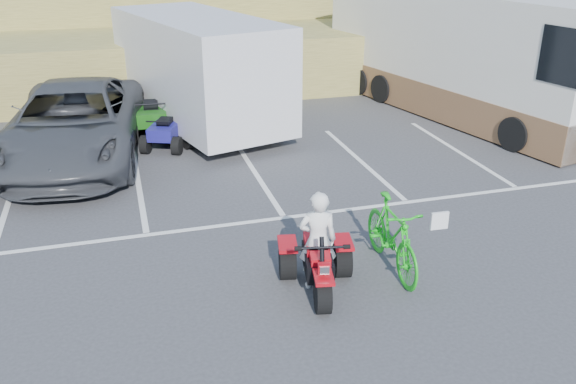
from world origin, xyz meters
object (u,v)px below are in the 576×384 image
object	(u,v)px
red_trike_atv	(318,291)
quad_atv_green	(154,136)
grey_pickup	(74,124)
rv_motorhome	(457,62)
green_dirt_bike	(392,236)
quad_atv_blue	(167,148)
rider	(318,241)
cargo_trailer	(198,68)

from	to	relation	value
red_trike_atv	quad_atv_green	size ratio (longest dim) A/B	0.96
grey_pickup	rv_motorhome	xyz separation A→B (m)	(11.19, 1.21, 0.65)
grey_pickup	green_dirt_bike	bearing A→B (deg)	-46.59
red_trike_atv	quad_atv_blue	xyz separation A→B (m)	(-1.62, 7.62, 0.00)
rider	rv_motorhome	bearing A→B (deg)	-119.16
red_trike_atv	cargo_trailer	world-z (taller)	cargo_trailer
red_trike_atv	grey_pickup	bearing A→B (deg)	128.92
red_trike_atv	rider	size ratio (longest dim) A/B	0.97
rider	rv_motorhome	distance (m)	11.25
rider	rv_motorhome	xyz separation A→B (m)	(7.35, 8.49, 0.74)
rv_motorhome	quad_atv_blue	size ratio (longest dim) A/B	7.54
rider	quad_atv_green	distance (m)	8.89
rider	cargo_trailer	bearing A→B (deg)	-75.43
green_dirt_bike	rv_motorhome	xyz separation A→B (m)	(5.98, 8.31, 0.94)
rider	grey_pickup	world-z (taller)	grey_pickup
grey_pickup	cargo_trailer	xyz separation A→B (m)	(3.39, 1.95, 0.77)
rv_motorhome	quad_atv_green	bearing A→B (deg)	165.50
rv_motorhome	quad_atv_green	world-z (taller)	rv_motorhome
rider	green_dirt_bike	distance (m)	1.39
quad_atv_blue	grey_pickup	bearing A→B (deg)	-152.75
red_trike_atv	grey_pickup	distance (m)	8.40
grey_pickup	rv_motorhome	world-z (taller)	rv_motorhome
rider	quad_atv_blue	size ratio (longest dim) A/B	1.21
grey_pickup	quad_atv_blue	xyz separation A→B (m)	(2.20, 0.19, -0.92)
red_trike_atv	quad_atv_blue	size ratio (longest dim) A/B	1.17
green_dirt_bike	rider	bearing A→B (deg)	-170.47
rider	grey_pickup	distance (m)	8.23
rider	green_dirt_bike	bearing A→B (deg)	-160.91
rv_motorhome	quad_atv_green	distance (m)	9.38
red_trike_atv	rider	world-z (taller)	rider
rider	cargo_trailer	distance (m)	9.28
grey_pickup	quad_atv_green	xyz separation A→B (m)	(1.95, 1.36, -0.92)
rider	cargo_trailer	xyz separation A→B (m)	(-0.46, 9.23, 0.86)
green_dirt_bike	grey_pickup	size ratio (longest dim) A/B	0.32
rider	grey_pickup	size ratio (longest dim) A/B	0.25
quad_atv_blue	quad_atv_green	size ratio (longest dim) A/B	0.82
cargo_trailer	rv_motorhome	xyz separation A→B (m)	(7.81, -0.74, -0.11)
grey_pickup	quad_atv_blue	size ratio (longest dim) A/B	4.80
quad_atv_blue	green_dirt_bike	bearing A→B (deg)	-45.33
grey_pickup	quad_atv_blue	world-z (taller)	grey_pickup
cargo_trailer	rv_motorhome	bearing A→B (deg)	-21.21
green_dirt_bike	quad_atv_blue	distance (m)	7.92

